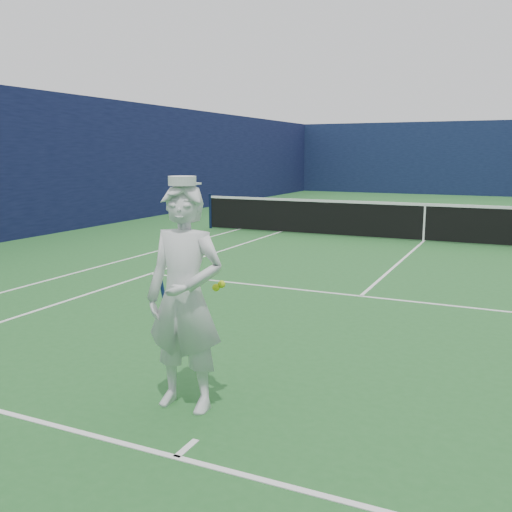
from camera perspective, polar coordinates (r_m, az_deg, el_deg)
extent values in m
plane|color=#246029|center=(15.59, 16.39, 1.39)|extent=(80.00, 80.00, 0.00)
cube|color=white|center=(27.33, 20.21, 4.83)|extent=(11.03, 0.06, 0.01)
cube|color=white|center=(4.65, -8.02, -19.32)|extent=(11.03, 0.06, 0.01)
cube|color=white|center=(17.25, -1.92, 2.64)|extent=(0.06, 23.83, 0.01)
cube|color=white|center=(16.69, 2.29, 2.37)|extent=(0.06, 23.77, 0.01)
cube|color=white|center=(21.89, 18.95, 3.71)|extent=(8.23, 0.06, 0.01)
cube|color=white|center=(9.42, 10.42, -3.97)|extent=(8.23, 0.06, 0.01)
cube|color=white|center=(15.59, 16.39, 1.41)|extent=(0.06, 12.80, 0.01)
cube|color=white|center=(27.18, 20.18, 4.81)|extent=(0.06, 0.30, 0.01)
cube|color=white|center=(4.76, -6.98, -18.55)|extent=(0.06, 0.30, 0.01)
cube|color=#0F1839|center=(33.33, 21.35, 9.07)|extent=(20.12, 0.12, 4.00)
cube|color=#10143C|center=(19.56, -14.00, 9.11)|extent=(0.12, 36.12, 4.00)
cylinder|color=#141E4C|center=(17.62, -4.58, 4.51)|extent=(0.09, 0.09, 1.07)
cube|color=black|center=(15.52, 16.48, 3.21)|extent=(12.79, 0.02, 0.92)
cube|color=white|center=(15.48, 16.57, 4.94)|extent=(12.79, 0.04, 0.07)
cube|color=white|center=(15.53, 16.47, 3.10)|extent=(0.05, 0.03, 0.94)
imported|color=white|center=(5.11, -7.12, -4.24)|extent=(0.76, 0.52, 2.04)
cylinder|color=white|center=(4.96, -7.39, 7.47)|extent=(0.24, 0.24, 0.08)
cube|color=white|center=(5.07, -6.65, 7.21)|extent=(0.18, 0.11, 0.02)
cylinder|color=navy|center=(5.31, -9.34, -3.29)|extent=(0.04, 0.09, 0.22)
cube|color=#1F41AA|center=(5.40, -8.93, -5.02)|extent=(0.02, 0.02, 0.14)
torus|color=#1F41AA|center=(5.51, -8.57, -6.92)|extent=(0.30, 0.11, 0.29)
cube|color=beige|center=(5.51, -8.57, -6.92)|extent=(0.22, 0.01, 0.30)
sphere|color=#D9EE1B|center=(5.05, -4.02, -3.17)|extent=(0.07, 0.07, 0.07)
sphere|color=#D9EE1B|center=(5.04, -3.47, -2.84)|extent=(0.07, 0.07, 0.07)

